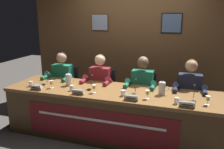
# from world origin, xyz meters

# --- Properties ---
(ground_plane) EXTENTS (12.00, 12.00, 0.00)m
(ground_plane) POSITION_xyz_m (0.00, 0.00, 0.00)
(ground_plane) COLOR #4C4742
(wall_back_panelled) EXTENTS (4.55, 0.14, 2.60)m
(wall_back_panelled) POSITION_xyz_m (0.00, 1.51, 1.30)
(wall_back_panelled) COLOR brown
(wall_back_panelled) RESTS_ON ground_plane
(conference_table) EXTENTS (3.35, 0.89, 0.76)m
(conference_table) POSITION_xyz_m (-0.00, -0.12, 0.52)
(conference_table) COLOR brown
(conference_table) RESTS_ON ground_plane
(chair_far_left) EXTENTS (0.44, 0.44, 0.89)m
(chair_far_left) POSITION_xyz_m (-1.14, 0.63, 0.43)
(chair_far_left) COLOR black
(chair_far_left) RESTS_ON ground_plane
(panelist_far_left) EXTENTS (0.51, 0.48, 1.22)m
(panelist_far_left) POSITION_xyz_m (-1.14, 0.43, 0.71)
(panelist_far_left) COLOR black
(panelist_far_left) RESTS_ON ground_plane
(nameplate_far_left) EXTENTS (0.19, 0.06, 0.08)m
(nameplate_far_left) POSITION_xyz_m (-1.12, -0.35, 0.80)
(nameplate_far_left) COLOR white
(nameplate_far_left) RESTS_ON conference_table
(juice_glass_far_left) EXTENTS (0.06, 0.06, 0.12)m
(juice_glass_far_left) POSITION_xyz_m (-0.95, -0.19, 0.85)
(juice_glass_far_left) COLOR white
(juice_glass_far_left) RESTS_ON conference_table
(water_cup_far_left) EXTENTS (0.06, 0.06, 0.08)m
(water_cup_far_left) POSITION_xyz_m (-1.31, -0.22, 0.80)
(water_cup_far_left) COLOR silver
(water_cup_far_left) RESTS_ON conference_table
(microphone_far_left) EXTENTS (0.06, 0.17, 0.22)m
(microphone_far_left) POSITION_xyz_m (-1.16, -0.07, 0.83)
(microphone_far_left) COLOR black
(microphone_far_left) RESTS_ON conference_table
(chair_center_left) EXTENTS (0.44, 0.44, 0.89)m
(chair_center_left) POSITION_xyz_m (-0.38, 0.63, 0.43)
(chair_center_left) COLOR black
(chair_center_left) RESTS_ON ground_plane
(panelist_center_left) EXTENTS (0.51, 0.48, 1.22)m
(panelist_center_left) POSITION_xyz_m (-0.38, 0.43, 0.71)
(panelist_center_left) COLOR black
(panelist_center_left) RESTS_ON ground_plane
(nameplate_center_left) EXTENTS (0.19, 0.06, 0.08)m
(nameplate_center_left) POSITION_xyz_m (-0.41, -0.34, 0.80)
(nameplate_center_left) COLOR white
(nameplate_center_left) RESTS_ON conference_table
(juice_glass_center_left) EXTENTS (0.06, 0.06, 0.12)m
(juice_glass_center_left) POSITION_xyz_m (-0.22, -0.20, 0.85)
(juice_glass_center_left) COLOR white
(juice_glass_center_left) RESTS_ON conference_table
(water_cup_center_left) EXTENTS (0.06, 0.06, 0.08)m
(water_cup_center_left) POSITION_xyz_m (-0.58, -0.21, 0.80)
(water_cup_center_left) COLOR silver
(water_cup_center_left) RESTS_ON conference_table
(microphone_center_left) EXTENTS (0.06, 0.17, 0.22)m
(microphone_center_left) POSITION_xyz_m (-0.34, -0.07, 0.83)
(microphone_center_left) COLOR black
(microphone_center_left) RESTS_ON conference_table
(chair_center_right) EXTENTS (0.44, 0.44, 0.89)m
(chair_center_right) POSITION_xyz_m (0.38, 0.63, 0.43)
(chair_center_right) COLOR black
(chair_center_right) RESTS_ON ground_plane
(panelist_center_right) EXTENTS (0.51, 0.48, 1.22)m
(panelist_center_right) POSITION_xyz_m (0.38, 0.43, 0.71)
(panelist_center_right) COLOR black
(panelist_center_right) RESTS_ON ground_plane
(nameplate_center_right) EXTENTS (0.19, 0.06, 0.08)m
(nameplate_center_right) POSITION_xyz_m (0.38, -0.34, 0.80)
(nameplate_center_right) COLOR white
(nameplate_center_right) RESTS_ON conference_table
(juice_glass_center_right) EXTENTS (0.06, 0.06, 0.12)m
(juice_glass_center_right) POSITION_xyz_m (0.58, -0.21, 0.85)
(juice_glass_center_right) COLOR white
(juice_glass_center_right) RESTS_ON conference_table
(water_cup_center_right) EXTENTS (0.06, 0.06, 0.08)m
(water_cup_center_right) POSITION_xyz_m (0.23, -0.20, 0.80)
(water_cup_center_right) COLOR silver
(water_cup_center_right) RESTS_ON conference_table
(microphone_center_right) EXTENTS (0.06, 0.17, 0.22)m
(microphone_center_right) POSITION_xyz_m (0.37, -0.08, 0.83)
(microphone_center_right) COLOR black
(microphone_center_right) RESTS_ON conference_table
(chair_far_right) EXTENTS (0.44, 0.44, 0.89)m
(chair_far_right) POSITION_xyz_m (1.14, 0.63, 0.43)
(chair_far_right) COLOR black
(chair_far_right) RESTS_ON ground_plane
(panelist_far_right) EXTENTS (0.51, 0.48, 1.22)m
(panelist_far_right) POSITION_xyz_m (1.14, 0.43, 0.71)
(panelist_far_right) COLOR black
(panelist_far_right) RESTS_ON ground_plane
(nameplate_far_right) EXTENTS (0.20, 0.06, 0.08)m
(nameplate_far_right) POSITION_xyz_m (1.11, -0.35, 0.80)
(nameplate_far_right) COLOR white
(nameplate_far_right) RESTS_ON conference_table
(juice_glass_far_right) EXTENTS (0.06, 0.06, 0.12)m
(juice_glass_far_right) POSITION_xyz_m (1.36, -0.19, 0.85)
(juice_glass_far_right) COLOR white
(juice_glass_far_right) RESTS_ON conference_table
(water_cup_far_right) EXTENTS (0.06, 0.06, 0.08)m
(water_cup_far_right) POSITION_xyz_m (0.98, -0.27, 0.80)
(water_cup_far_right) COLOR silver
(water_cup_far_right) RESTS_ON conference_table
(microphone_far_right) EXTENTS (0.06, 0.17, 0.22)m
(microphone_far_right) POSITION_xyz_m (1.19, -0.11, 0.83)
(microphone_far_right) COLOR black
(microphone_far_right) RESTS_ON conference_table
(water_pitcher_left_side) EXTENTS (0.15, 0.10, 0.21)m
(water_pitcher_left_side) POSITION_xyz_m (-0.75, 0.01, 0.85)
(water_pitcher_left_side) COLOR silver
(water_pitcher_left_side) RESTS_ON conference_table
(water_pitcher_right_side) EXTENTS (0.15, 0.10, 0.21)m
(water_pitcher_right_side) POSITION_xyz_m (0.75, 0.03, 0.85)
(water_pitcher_right_side) COLOR silver
(water_pitcher_right_side) RESTS_ON conference_table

